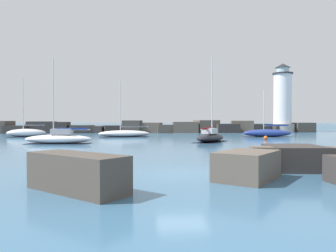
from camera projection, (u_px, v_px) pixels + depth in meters
name	position (u px, v px, depth m)	size (l,w,h in m)	color
ground_plane	(182.00, 174.00, 16.16)	(600.00, 600.00, 0.00)	#3D6B8E
open_sea_beyond	(143.00, 127.00, 127.67)	(400.00, 116.00, 0.01)	#2D5B7F
breakwater_jetty	(155.00, 128.00, 68.17)	(68.98, 7.30, 2.58)	#4C443D
lighthouse	(282.00, 102.00, 70.79)	(5.06, 5.06, 14.84)	gray
foreground_rocks	(254.00, 164.00, 15.18)	(15.17, 8.19, 1.42)	#4C443D
sailboat_moored_0	(210.00, 137.00, 39.39)	(5.61, 6.73, 10.42)	black
sailboat_moored_1	(59.00, 138.00, 36.61)	(7.54, 2.84, 9.56)	white
sailboat_moored_2	(124.00, 133.00, 51.07)	(8.22, 3.29, 8.76)	white
sailboat_moored_3	(26.00, 133.00, 50.96)	(6.08, 3.57, 9.24)	white
sailboat_moored_4	(267.00, 133.00, 51.20)	(7.67, 2.73, 7.29)	navy
mooring_buoy_far_side	(266.00, 138.00, 43.22)	(0.56, 0.56, 0.76)	#EA5914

